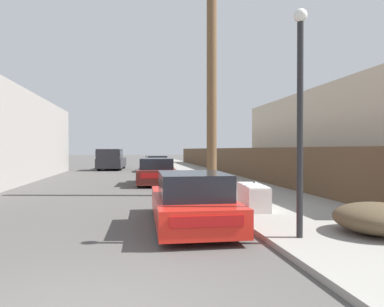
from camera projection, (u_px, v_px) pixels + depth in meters
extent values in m
cube|color=gray|center=(193.00, 171.00, 27.35)|extent=(4.20, 63.00, 0.12)
cube|color=silver|center=(253.00, 197.00, 9.78)|extent=(0.78, 1.79, 0.66)
cube|color=white|center=(253.00, 185.00, 9.78)|extent=(0.75, 1.72, 0.03)
cube|color=#333335|center=(254.00, 182.00, 10.32)|extent=(0.05, 0.20, 0.02)
cube|color=gray|center=(251.00, 183.00, 10.05)|extent=(0.62, 0.13, 0.01)
cube|color=gray|center=(255.00, 185.00, 9.52)|extent=(0.62, 0.13, 0.01)
cube|color=red|center=(191.00, 207.00, 8.25)|extent=(1.83, 4.35, 0.56)
cube|color=black|center=(193.00, 185.00, 7.86)|extent=(1.54, 2.10, 0.56)
cube|color=#B21414|center=(207.00, 221.00, 6.10)|extent=(1.35, 0.06, 0.20)
cylinder|color=black|center=(157.00, 203.00, 9.46)|extent=(0.21, 0.66, 0.65)
cylinder|color=black|center=(210.00, 202.00, 9.68)|extent=(0.21, 0.66, 0.65)
cylinder|color=black|center=(163.00, 224.00, 6.82)|extent=(0.21, 0.66, 0.65)
cylinder|color=black|center=(235.00, 222.00, 7.03)|extent=(0.21, 0.66, 0.65)
cube|color=#5B1E19|center=(157.00, 175.00, 17.80)|extent=(2.16, 4.38, 0.68)
cube|color=black|center=(157.00, 163.00, 17.62)|extent=(1.77, 2.49, 0.53)
cube|color=#B21414|center=(157.00, 176.00, 15.66)|extent=(1.48, 0.12, 0.24)
cylinder|color=black|center=(142.00, 176.00, 19.03)|extent=(0.24, 0.65, 0.64)
cylinder|color=black|center=(171.00, 176.00, 19.21)|extent=(0.24, 0.65, 0.64)
cylinder|color=black|center=(139.00, 181.00, 16.40)|extent=(0.24, 0.65, 0.64)
cylinder|color=black|center=(174.00, 180.00, 16.57)|extent=(0.24, 0.65, 0.64)
cube|color=black|center=(156.00, 166.00, 27.92)|extent=(1.98, 4.63, 0.65)
cube|color=black|center=(156.00, 159.00, 27.74)|extent=(1.64, 2.62, 0.51)
cube|color=#B21414|center=(159.00, 166.00, 25.68)|extent=(1.38, 0.10, 0.23)
cylinder|color=black|center=(145.00, 167.00, 29.14)|extent=(0.23, 0.61, 0.60)
cylinder|color=black|center=(163.00, 167.00, 29.46)|extent=(0.23, 0.61, 0.60)
cylinder|color=black|center=(148.00, 169.00, 26.39)|extent=(0.23, 0.61, 0.60)
cylinder|color=black|center=(167.00, 169.00, 26.71)|extent=(0.23, 0.61, 0.60)
cube|color=#232328|center=(112.00, 163.00, 30.83)|extent=(2.42, 5.45, 0.81)
cube|color=#232328|center=(110.00, 154.00, 29.36)|extent=(2.11, 2.52, 0.82)
cube|color=black|center=(110.00, 154.00, 29.36)|extent=(2.15, 2.47, 0.45)
cylinder|color=black|center=(120.00, 166.00, 29.28)|extent=(0.31, 0.83, 0.81)
cylinder|color=black|center=(99.00, 166.00, 29.10)|extent=(0.31, 0.83, 0.81)
cylinder|color=black|center=(124.00, 164.00, 32.56)|extent=(0.31, 0.83, 0.81)
cylinder|color=black|center=(105.00, 164.00, 32.39)|extent=(0.31, 0.83, 0.81)
cylinder|color=brown|center=(212.00, 83.00, 13.34)|extent=(0.39, 0.39, 8.54)
cylinder|color=#232326|center=(300.00, 130.00, 6.56)|extent=(0.12, 0.12, 4.13)
sphere|color=white|center=(300.00, 16.00, 6.53)|extent=(0.26, 0.26, 0.26)
ellipsoid|color=brown|center=(378.00, 218.00, 6.88)|extent=(1.72, 1.75, 0.62)
cube|color=brown|center=(221.00, 160.00, 26.47)|extent=(0.08, 40.91, 1.78)
cube|color=beige|center=(368.00, 138.00, 17.15)|extent=(6.00, 17.43, 4.81)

